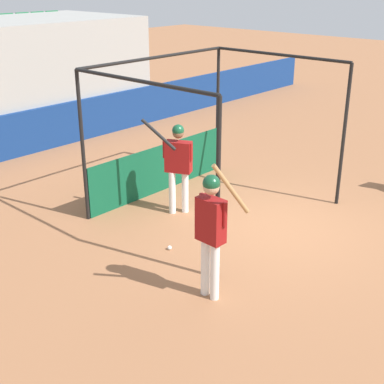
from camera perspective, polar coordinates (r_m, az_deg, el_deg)
ground_plane at (r=10.03m, az=8.83°, el=-3.68°), size 60.00×60.00×0.00m
outfield_wall at (r=14.71m, az=-15.05°, el=6.64°), size 24.00×0.12×1.13m
bleacher_section at (r=16.23m, az=-19.56°, el=11.30°), size 7.60×4.00×3.21m
batting_cage at (r=10.75m, az=-1.27°, el=5.21°), size 3.92×3.24×2.85m
player_batter at (r=10.10m, az=-1.52°, el=3.39°), size 0.71×0.78×1.90m
player_waiting at (r=7.35m, az=2.07°, el=-3.52°), size 0.52×0.75×2.15m
baseball at (r=9.11m, az=-2.41°, el=-5.96°), size 0.07×0.07×0.07m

